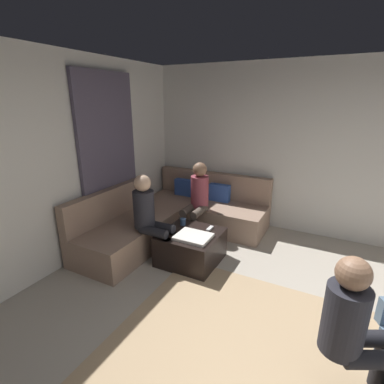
# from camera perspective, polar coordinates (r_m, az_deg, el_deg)

# --- Properties ---
(ground_plane) EXTENTS (6.00, 6.00, 0.10)m
(ground_plane) POSITION_cam_1_polar(r_m,az_deg,el_deg) (2.86, 16.79, -32.42)
(ground_plane) COLOR #B2A899
(wall_back) EXTENTS (6.00, 0.12, 2.70)m
(wall_back) POSITION_cam_1_polar(r_m,az_deg,el_deg) (4.86, 25.16, 7.13)
(wall_back) COLOR silver
(wall_back) RESTS_ON ground_plane
(wall_left) EXTENTS (0.12, 6.00, 2.70)m
(wall_left) POSITION_cam_1_polar(r_m,az_deg,el_deg) (3.71, -31.14, 3.32)
(wall_left) COLOR silver
(wall_left) RESTS_ON ground_plane
(curtain_panel) EXTENTS (0.06, 1.10, 2.50)m
(curtain_panel) POSITION_cam_1_polar(r_m,az_deg,el_deg) (4.45, -16.09, 5.96)
(curtain_panel) COLOR #595166
(curtain_panel) RESTS_ON ground_plane
(area_rug) EXTENTS (2.60, 2.20, 0.01)m
(area_rug) POSITION_cam_1_polar(r_m,az_deg,el_deg) (2.90, 12.92, -29.38)
(area_rug) COLOR tan
(area_rug) RESTS_ON ground_plane
(sectional_couch) EXTENTS (2.10, 2.55, 0.87)m
(sectional_couch) POSITION_cam_1_polar(r_m,az_deg,el_deg) (4.73, -3.48, -4.97)
(sectional_couch) COLOR #9E7F6B
(sectional_couch) RESTS_ON ground_plane
(ottoman) EXTENTS (0.76, 0.76, 0.42)m
(ottoman) POSITION_cam_1_polar(r_m,az_deg,el_deg) (3.97, -0.24, -10.85)
(ottoman) COLOR black
(ottoman) RESTS_ON ground_plane
(folded_blanket) EXTENTS (0.44, 0.36, 0.04)m
(folded_blanket) POSITION_cam_1_polar(r_m,az_deg,el_deg) (3.73, 0.27, -8.88)
(folded_blanket) COLOR white
(folded_blanket) RESTS_ON ottoman
(coffee_mug) EXTENTS (0.08, 0.08, 0.10)m
(coffee_mug) POSITION_cam_1_polar(r_m,az_deg,el_deg) (4.09, -1.81, -5.91)
(coffee_mug) COLOR #334C72
(coffee_mug) RESTS_ON ottoman
(game_remote) EXTENTS (0.05, 0.15, 0.02)m
(game_remote) POSITION_cam_1_polar(r_m,az_deg,el_deg) (3.98, 3.56, -7.24)
(game_remote) COLOR white
(game_remote) RESTS_ON ottoman
(person_on_couch_back) EXTENTS (0.30, 0.60, 1.20)m
(person_on_couch_back) POSITION_cam_1_polar(r_m,az_deg,el_deg) (4.47, 0.97, -1.15)
(person_on_couch_back) COLOR brown
(person_on_couch_back) RESTS_ON ground_plane
(person_on_couch_side) EXTENTS (0.60, 0.30, 1.20)m
(person_on_couch_side) POSITION_cam_1_polar(r_m,az_deg,el_deg) (3.85, -8.31, -4.63)
(person_on_couch_side) COLOR black
(person_on_couch_side) RESTS_ON ground_plane
(person_on_armchair) EXTENTS (0.60, 0.46, 1.18)m
(person_on_armchair) POSITION_cam_1_polar(r_m,az_deg,el_deg) (2.43, 29.87, -22.33)
(person_on_armchair) COLOR black
(person_on_armchair) RESTS_ON ground_plane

